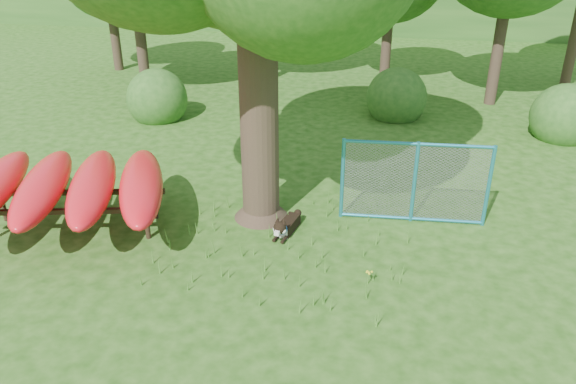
# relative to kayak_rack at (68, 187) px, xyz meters

# --- Properties ---
(ground) EXTENTS (80.00, 80.00, 0.00)m
(ground) POSITION_rel_kayak_rack_xyz_m (3.93, -0.83, -0.91)
(ground) COLOR #1B440D
(ground) RESTS_ON ground
(wooden_post) EXTENTS (0.40, 0.23, 1.48)m
(wooden_post) POSITION_rel_kayak_rack_xyz_m (3.35, 1.74, -0.12)
(wooden_post) COLOR #6B5E50
(wooden_post) RESTS_ON ground
(kayak_rack) EXTENTS (4.59, 4.10, 1.19)m
(kayak_rack) POSITION_rel_kayak_rack_xyz_m (0.00, 0.00, 0.00)
(kayak_rack) COLOR black
(kayak_rack) RESTS_ON ground
(husky_dog) EXTENTS (0.41, 1.03, 0.47)m
(husky_dog) POSITION_rel_kayak_rack_xyz_m (4.04, 0.60, -0.74)
(husky_dog) COLOR black
(husky_dog) RESTS_ON ground
(fence_section) EXTENTS (2.85, 0.25, 2.78)m
(fence_section) POSITION_rel_kayak_rack_xyz_m (6.38, 1.59, -0.07)
(fence_section) COLOR teal
(fence_section) RESTS_ON ground
(wildflower_clump) EXTENTS (0.12, 0.12, 0.26)m
(wildflower_clump) POSITION_rel_kayak_rack_xyz_m (5.69, -0.76, -0.70)
(wildflower_clump) COLOR #467E29
(wildflower_clump) RESTS_ON ground
(shrub_left) EXTENTS (1.80, 1.80, 1.80)m
(shrub_left) POSITION_rel_kayak_rack_xyz_m (-1.07, 6.67, -0.91)
(shrub_left) COLOR #25551B
(shrub_left) RESTS_ON ground
(shrub_right) EXTENTS (1.80, 1.80, 1.80)m
(shrub_right) POSITION_rel_kayak_rack_xyz_m (10.43, 7.17, -0.91)
(shrub_right) COLOR #25551B
(shrub_right) RESTS_ON ground
(shrub_mid) EXTENTS (1.80, 1.80, 1.80)m
(shrub_mid) POSITION_rel_kayak_rack_xyz_m (5.93, 8.17, -0.91)
(shrub_mid) COLOR #25551B
(shrub_mid) RESTS_ON ground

